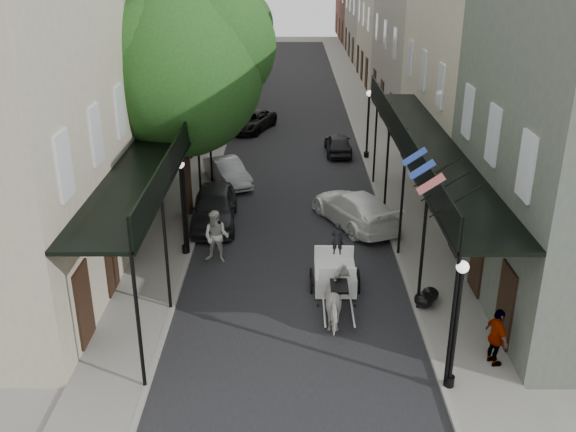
{
  "coord_description": "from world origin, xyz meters",
  "views": [
    {
      "loc": [
        -0.14,
        -15.98,
        10.92
      ],
      "look_at": [
        -0.2,
        6.1,
        1.6
      ],
      "focal_mm": 40.0,
      "sensor_mm": 36.0,
      "label": 1
    }
  ],
  "objects_px": {
    "car_left_far": "(251,121)",
    "car_right_far": "(338,144)",
    "lamppost_left": "(183,206)",
    "lamppost_right_far": "(368,123)",
    "pedestrian_sidewalk_left": "(189,142)",
    "pedestrian_sidewalk_right": "(497,337)",
    "car_right_near": "(355,209)",
    "lamppost_right_near": "(456,324)",
    "tree_near": "(189,65)",
    "horse": "(339,300)",
    "tree_far": "(223,36)",
    "car_left_near": "(214,207)",
    "carriage": "(335,256)",
    "pedestrian_walking": "(216,237)",
    "car_left_mid": "(228,172)"
  },
  "relations": [
    {
      "from": "lamppost_right_near",
      "to": "lamppost_right_far",
      "type": "distance_m",
      "value": 20.0
    },
    {
      "from": "tree_near",
      "to": "car_left_far",
      "type": "relative_size",
      "value": 2.18
    },
    {
      "from": "lamppost_right_near",
      "to": "pedestrian_walking",
      "type": "xyz_separation_m",
      "value": [
        -6.95,
        7.51,
        -1.04
      ]
    },
    {
      "from": "car_left_near",
      "to": "car_right_far",
      "type": "distance_m",
      "value": 11.63
    },
    {
      "from": "pedestrian_sidewalk_right",
      "to": "lamppost_left",
      "type": "bearing_deg",
      "value": 39.41
    },
    {
      "from": "lamppost_right_far",
      "to": "car_left_near",
      "type": "xyz_separation_m",
      "value": [
        -7.43,
        -9.0,
        -1.28
      ]
    },
    {
      "from": "horse",
      "to": "car_right_far",
      "type": "distance_m",
      "value": 17.74
    },
    {
      "from": "car_left_far",
      "to": "lamppost_left",
      "type": "bearing_deg",
      "value": -74.25
    },
    {
      "from": "lamppost_left",
      "to": "car_left_near",
      "type": "distance_m",
      "value": 3.35
    },
    {
      "from": "car_right_far",
      "to": "tree_near",
      "type": "bearing_deg",
      "value": 51.13
    },
    {
      "from": "horse",
      "to": "car_right_near",
      "type": "bearing_deg",
      "value": -98.34
    },
    {
      "from": "tree_far",
      "to": "pedestrian_walking",
      "type": "distance_m",
      "value": 19.33
    },
    {
      "from": "carriage",
      "to": "pedestrian_sidewalk_left",
      "type": "height_order",
      "value": "carriage"
    },
    {
      "from": "pedestrian_walking",
      "to": "pedestrian_sidewalk_left",
      "type": "bearing_deg",
      "value": 115.54
    },
    {
      "from": "lamppost_right_near",
      "to": "horse",
      "type": "distance_m",
      "value": 4.45
    },
    {
      "from": "lamppost_right_near",
      "to": "car_right_far",
      "type": "bearing_deg",
      "value": 94.09
    },
    {
      "from": "horse",
      "to": "car_right_near",
      "type": "height_order",
      "value": "horse"
    },
    {
      "from": "pedestrian_walking",
      "to": "pedestrian_sidewalk_right",
      "type": "bearing_deg",
      "value": -25.24
    },
    {
      "from": "tree_near",
      "to": "lamppost_left",
      "type": "xyz_separation_m",
      "value": [
        0.1,
        -4.18,
        -4.44
      ]
    },
    {
      "from": "lamppost_right_near",
      "to": "horse",
      "type": "relative_size",
      "value": 1.93
    },
    {
      "from": "car_left_far",
      "to": "pedestrian_sidewalk_right",
      "type": "bearing_deg",
      "value": -51.42
    },
    {
      "from": "tree_far",
      "to": "pedestrian_sidewalk_right",
      "type": "xyz_separation_m",
      "value": [
        9.81,
        -25.2,
        -4.85
      ]
    },
    {
      "from": "car_left_mid",
      "to": "car_left_far",
      "type": "distance_m",
      "value": 10.02
    },
    {
      "from": "lamppost_left",
      "to": "car_left_far",
      "type": "relative_size",
      "value": 0.84
    },
    {
      "from": "car_left_near",
      "to": "lamppost_right_far",
      "type": "bearing_deg",
      "value": 47.9
    },
    {
      "from": "car_left_mid",
      "to": "lamppost_right_near",
      "type": "bearing_deg",
      "value": -90.43
    },
    {
      "from": "pedestrian_walking",
      "to": "pedestrian_sidewalk_left",
      "type": "relative_size",
      "value": 1.13
    },
    {
      "from": "horse",
      "to": "pedestrian_sidewalk_right",
      "type": "bearing_deg",
      "value": 151.47
    },
    {
      "from": "horse",
      "to": "pedestrian_sidewalk_left",
      "type": "bearing_deg",
      "value": -66.26
    },
    {
      "from": "tree_near",
      "to": "carriage",
      "type": "bearing_deg",
      "value": -48.48
    },
    {
      "from": "pedestrian_sidewalk_left",
      "to": "pedestrian_sidewalk_right",
      "type": "relative_size",
      "value": 1.03
    },
    {
      "from": "tree_far",
      "to": "horse",
      "type": "height_order",
      "value": "tree_far"
    },
    {
      "from": "car_left_far",
      "to": "car_right_far",
      "type": "bearing_deg",
      "value": -23.36
    },
    {
      "from": "pedestrian_sidewalk_left",
      "to": "car_right_near",
      "type": "bearing_deg",
      "value": 127.25
    },
    {
      "from": "car_left_near",
      "to": "car_right_near",
      "type": "height_order",
      "value": "car_left_near"
    },
    {
      "from": "horse",
      "to": "pedestrian_sidewalk_right",
      "type": "distance_m",
      "value": 4.77
    },
    {
      "from": "pedestrian_walking",
      "to": "car_left_mid",
      "type": "xyz_separation_m",
      "value": [
        -0.36,
        8.49,
        -0.39
      ]
    },
    {
      "from": "lamppost_left",
      "to": "car_right_far",
      "type": "height_order",
      "value": "lamppost_left"
    },
    {
      "from": "lamppost_right_far",
      "to": "pedestrian_sidewalk_right",
      "type": "xyz_separation_m",
      "value": [
        1.46,
        -19.02,
        -1.06
      ]
    },
    {
      "from": "lamppost_left",
      "to": "car_left_mid",
      "type": "distance_m",
      "value": 8.17
    },
    {
      "from": "lamppost_right_far",
      "to": "horse",
      "type": "xyz_separation_m",
      "value": [
        -2.71,
        -16.7,
        -1.24
      ]
    },
    {
      "from": "lamppost_right_near",
      "to": "car_left_far",
      "type": "xyz_separation_m",
      "value": [
        -6.7,
        26.0,
        -1.44
      ]
    },
    {
      "from": "lamppost_right_far",
      "to": "car_right_near",
      "type": "height_order",
      "value": "lamppost_right_far"
    },
    {
      "from": "lamppost_right_near",
      "to": "car_right_far",
      "type": "height_order",
      "value": "lamppost_right_near"
    },
    {
      "from": "carriage",
      "to": "car_left_far",
      "type": "xyz_separation_m",
      "value": [
        -4.02,
        20.16,
        -0.44
      ]
    },
    {
      "from": "lamppost_left",
      "to": "lamppost_right_far",
      "type": "bearing_deg",
      "value": 55.65
    },
    {
      "from": "lamppost_right_near",
      "to": "car_left_far",
      "type": "height_order",
      "value": "lamppost_right_near"
    },
    {
      "from": "pedestrian_sidewalk_left",
      "to": "car_left_far",
      "type": "bearing_deg",
      "value": -122.45
    },
    {
      "from": "lamppost_left",
      "to": "car_right_near",
      "type": "distance_m",
      "value": 7.46
    },
    {
      "from": "lamppost_left",
      "to": "carriage",
      "type": "xyz_separation_m",
      "value": [
        5.52,
        -2.16,
        -0.99
      ]
    }
  ]
}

